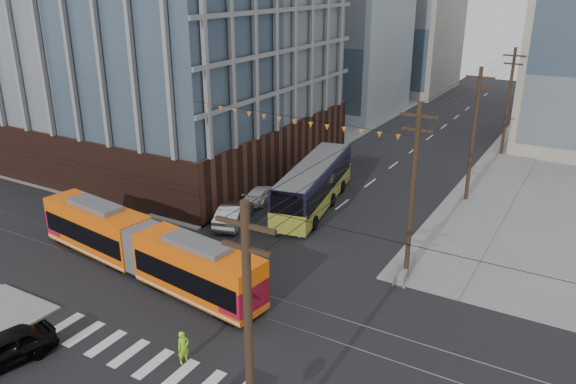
% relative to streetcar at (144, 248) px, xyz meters
% --- Properties ---
extents(ground, '(160.00, 160.00, 0.00)m').
position_rel_streetcar_xyz_m(ground, '(5.77, -3.48, -1.73)').
color(ground, slate).
extents(office_building, '(30.00, 25.00, 28.60)m').
position_rel_streetcar_xyz_m(office_building, '(-16.23, 19.52, 12.57)').
color(office_building, '#381E16').
rests_on(office_building, ground).
extents(bg_bldg_nw_near, '(18.00, 16.00, 18.00)m').
position_rel_streetcar_xyz_m(bg_bldg_nw_near, '(-11.23, 48.52, 7.27)').
color(bg_bldg_nw_near, '#8C99A5').
rests_on(bg_bldg_nw_near, ground).
extents(bg_bldg_nw_far, '(16.00, 18.00, 20.00)m').
position_rel_streetcar_xyz_m(bg_bldg_nw_far, '(-8.23, 68.52, 8.27)').
color(bg_bldg_nw_far, gray).
rests_on(bg_bldg_nw_far, ground).
extents(utility_pole_near, '(0.30, 0.30, 11.00)m').
position_rel_streetcar_xyz_m(utility_pole_near, '(14.27, -9.48, 3.77)').
color(utility_pole_near, black).
rests_on(utility_pole_near, ground).
extents(utility_pole_far, '(0.30, 0.30, 11.00)m').
position_rel_streetcar_xyz_m(utility_pole_far, '(14.27, 52.52, 3.77)').
color(utility_pole_far, black).
rests_on(utility_pole_far, ground).
extents(streetcar, '(18.16, 4.80, 3.47)m').
position_rel_streetcar_xyz_m(streetcar, '(0.00, 0.00, 0.00)').
color(streetcar, '#FF5E09').
rests_on(streetcar, ground).
extents(city_bus, '(5.19, 13.35, 3.70)m').
position_rel_streetcar_xyz_m(city_bus, '(3.90, 15.09, 0.12)').
color(city_bus, black).
rests_on(city_bus, ground).
extents(black_sedan, '(3.03, 5.12, 1.63)m').
position_rel_streetcar_xyz_m(black_sedan, '(0.46, -10.02, -0.92)').
color(black_sedan, black).
rests_on(black_sedan, ground).
extents(parked_car_silver, '(3.18, 5.33, 1.66)m').
position_rel_streetcar_xyz_m(parked_car_silver, '(0.39, 8.92, -0.90)').
color(parked_car_silver, '#9D9D9D').
rests_on(parked_car_silver, ground).
extents(parked_car_white, '(2.19, 4.48, 1.25)m').
position_rel_streetcar_xyz_m(parked_car_white, '(-0.31, 13.90, -1.11)').
color(parked_car_white, silver).
rests_on(parked_car_white, ground).
extents(parked_car_grey, '(4.16, 5.82, 1.47)m').
position_rel_streetcar_xyz_m(parked_car_grey, '(0.16, 19.85, -1.00)').
color(parked_car_grey, '#515461').
rests_on(parked_car_grey, ground).
extents(pedestrian, '(0.57, 0.71, 1.69)m').
position_rel_streetcar_xyz_m(pedestrian, '(7.77, -5.62, -0.89)').
color(pedestrian, '#9BEF1C').
rests_on(pedestrian, ground).
extents(jersey_barrier, '(1.22, 3.65, 0.72)m').
position_rel_streetcar_xyz_m(jersey_barrier, '(14.07, 8.01, -1.37)').
color(jersey_barrier, slate).
rests_on(jersey_barrier, ground).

